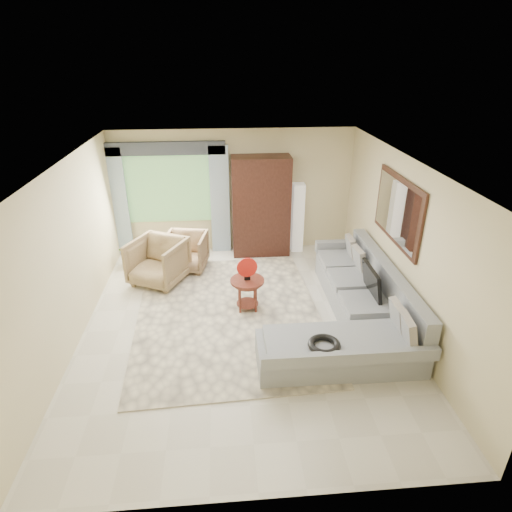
{
  "coord_description": "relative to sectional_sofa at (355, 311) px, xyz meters",
  "views": [
    {
      "loc": [
        -0.26,
        -5.74,
        3.99
      ],
      "look_at": [
        0.25,
        0.35,
        1.05
      ],
      "focal_mm": 30.0,
      "sensor_mm": 36.0,
      "label": 1
    }
  ],
  "objects": [
    {
      "name": "armchair_left",
      "position": [
        -3.28,
        1.73,
        0.15
      ],
      "size": [
        1.24,
        1.25,
        0.86
      ],
      "primitive_type": "imported",
      "rotation": [
        0.0,
        0.0,
        -0.46
      ],
      "color": "#9B7D54",
      "rests_on": "ground"
    },
    {
      "name": "window",
      "position": [
        -3.13,
        3.15,
        1.12
      ],
      "size": [
        1.8,
        0.04,
        1.4
      ],
      "primitive_type": "cube",
      "color": "#669E59",
      "rests_on": "wall_back"
    },
    {
      "name": "valance",
      "position": [
        -3.13,
        3.08,
        1.97
      ],
      "size": [
        2.4,
        0.12,
        0.26
      ],
      "primitive_type": "cube",
      "color": "#1E232D",
      "rests_on": "wall_back"
    },
    {
      "name": "potted_plant",
      "position": [
        -3.92,
        2.53,
        -0.02
      ],
      "size": [
        0.52,
        0.46,
        0.52
      ],
      "primitive_type": "imported",
      "rotation": [
        0.0,
        0.0,
        0.13
      ],
      "color": "#999999",
      "rests_on": "ground"
    },
    {
      "name": "sectional_sofa",
      "position": [
        0.0,
        0.0,
        0.0
      ],
      "size": [
        2.3,
        3.46,
        0.9
      ],
      "color": "gray",
      "rests_on": "ground"
    },
    {
      "name": "armoire",
      "position": [
        -1.23,
        2.9,
        0.77
      ],
      "size": [
        1.2,
        0.55,
        2.1
      ],
      "primitive_type": "cube",
      "color": "black",
      "rests_on": "ground"
    },
    {
      "name": "armchair_right",
      "position": [
        -2.8,
        2.25,
        0.09
      ],
      "size": [
        0.92,
        0.94,
        0.74
      ],
      "primitive_type": "imported",
      "rotation": [
        0.0,
        0.0,
        -0.18
      ],
      "color": "#967251",
      "rests_on": "ground"
    },
    {
      "name": "curtain_left",
      "position": [
        -4.18,
        3.06,
        0.87
      ],
      "size": [
        0.4,
        0.08,
        2.3
      ],
      "primitive_type": "cube",
      "color": "#9EB7CC",
      "rests_on": "ground"
    },
    {
      "name": "tv_screen",
      "position": [
        0.27,
        0.15,
        0.44
      ],
      "size": [
        0.14,
        0.74,
        0.48
      ],
      "primitive_type": "cube",
      "rotation": [
        0.0,
        -0.17,
        0.0
      ],
      "color": "black",
      "rests_on": "sectional_sofa"
    },
    {
      "name": "area_rug",
      "position": [
        -2.0,
        0.5,
        -0.27
      ],
      "size": [
        3.18,
        4.14,
        0.02
      ],
      "primitive_type": "cube",
      "rotation": [
        0.0,
        0.0,
        0.05
      ],
      "color": "beige",
      "rests_on": "ground"
    },
    {
      "name": "wall_mirror",
      "position": [
        0.68,
        0.53,
        1.47
      ],
      "size": [
        0.05,
        1.7,
        1.05
      ],
      "color": "black",
      "rests_on": "wall_right"
    },
    {
      "name": "garden_hose",
      "position": [
        -0.78,
        -1.15,
        0.26
      ],
      "size": [
        0.43,
        0.43,
        0.09
      ],
      "primitive_type": "torus",
      "color": "black",
      "rests_on": "sectional_sofa"
    },
    {
      "name": "ground",
      "position": [
        -1.78,
        0.18,
        -0.28
      ],
      "size": [
        6.0,
        6.0,
        0.0
      ],
      "primitive_type": "plane",
      "color": "silver",
      "rests_on": "ground"
    },
    {
      "name": "red_disc",
      "position": [
        -1.67,
        0.63,
        0.51
      ],
      "size": [
        0.34,
        0.06,
        0.34
      ],
      "primitive_type": "cylinder",
      "rotation": [
        1.57,
        0.0,
        0.1
      ],
      "color": "red",
      "rests_on": "coffee_table"
    },
    {
      "name": "coffee_table",
      "position": [
        -1.67,
        0.63,
        0.02
      ],
      "size": [
        0.57,
        0.57,
        0.57
      ],
      "rotation": [
        0.0,
        0.0,
        -0.11
      ],
      "color": "#441D12",
      "rests_on": "ground"
    },
    {
      "name": "curtain_right",
      "position": [
        -2.08,
        3.06,
        0.87
      ],
      "size": [
        0.4,
        0.08,
        2.3
      ],
      "primitive_type": "cube",
      "color": "#9EB7CC",
      "rests_on": "ground"
    },
    {
      "name": "floor_lamp",
      "position": [
        -0.43,
        2.96,
        0.47
      ],
      "size": [
        0.24,
        0.24,
        1.5
      ],
      "primitive_type": "cube",
      "color": "silver",
      "rests_on": "ground"
    }
  ]
}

